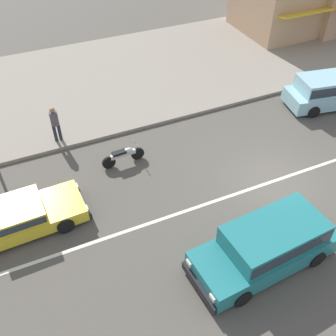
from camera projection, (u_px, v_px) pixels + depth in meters
The scene contains 8 objects.
ground_plane at pixel (274, 181), 15.54m from camera, with size 160.00×160.00×0.00m, color #544F47.
lane_centre_stripe at pixel (274, 181), 15.54m from camera, with size 50.40×0.14×0.01m, color silver.
kerb_strip at pixel (167, 66), 22.53m from camera, with size 68.00×10.00×0.15m, color gray.
minivan_pale_blue_0 at pixel (331, 90), 19.12m from camera, with size 4.87×2.48×1.56m.
sedan_yellow_1 at pixel (19, 217), 13.44m from camera, with size 4.64×2.02×1.06m.
minivan_teal_3 at pixel (268, 244), 12.22m from camera, with size 4.90×2.24×1.56m.
motorcycle_1 at pixel (124, 155), 16.07m from camera, with size 1.84×0.56×0.80m.
pedestrian_near_clock at pixel (55, 122), 16.62m from camera, with size 0.34×0.34×1.67m.
Camera 1 is at (-8.41, -8.54, 10.75)m, focal length 42.00 mm.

